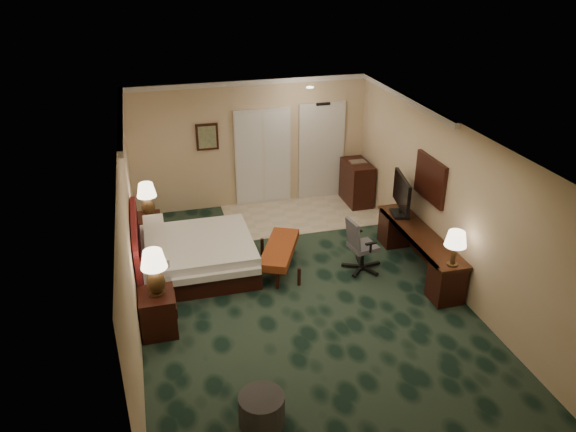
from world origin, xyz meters
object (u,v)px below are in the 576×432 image
object	(u,v)px
nightstand_near	(158,313)
tv	(401,196)
bed_bench	(280,257)
ottoman	(262,409)
lamp_far	(147,200)
minibar	(357,183)
bed	(198,256)
desk	(418,251)
lamp_near	(155,273)
nightstand_far	(149,231)
desk_chair	(363,244)

from	to	relation	value
nightstand_near	tv	xyz separation A→B (m)	(4.41, 1.36, 0.76)
bed_bench	tv	world-z (taller)	tv
ottoman	tv	world-z (taller)	tv
lamp_far	bed_bench	xyz separation A→B (m)	(2.11, -1.45, -0.70)
minibar	bed	bearing A→B (deg)	-151.55
tv	lamp_far	bearing A→B (deg)	174.28
ottoman	desk	xyz separation A→B (m)	(3.37, 2.71, 0.15)
bed_bench	tv	bearing A→B (deg)	28.22
lamp_near	lamp_far	distance (m)	2.67
nightstand_far	minibar	bearing A→B (deg)	10.33
desk_chair	ottoman	bearing A→B (deg)	-138.57
bed	tv	world-z (taller)	tv
nightstand_far	ottoman	world-z (taller)	nightstand_far
nightstand_near	minibar	size ratio (longest dim) A/B	0.68
lamp_near	desk	xyz separation A→B (m)	(4.42, 0.59, -0.63)
nightstand_far	bed_bench	size ratio (longest dim) A/B	0.44
lamp_near	tv	world-z (taller)	tv
ottoman	minibar	xyz separation A→B (m)	(3.36, 5.62, 0.27)
ottoman	bed	bearing A→B (deg)	94.86
ottoman	desk_chair	xyz separation A→B (m)	(2.45, 2.96, 0.29)
nightstand_near	ottoman	world-z (taller)	nightstand_near
tv	minibar	distance (m)	2.24
desk_chair	minibar	bearing A→B (deg)	62.08
bed	desk_chair	distance (m)	2.84
bed_bench	desk_chair	distance (m)	1.46
tv	desk	bearing A→B (deg)	-76.31
ottoman	nightstand_near	bearing A→B (deg)	116.97
lamp_far	ottoman	distance (m)	4.96
desk	nightstand_near	bearing A→B (deg)	-172.19
minibar	ottoman	bearing A→B (deg)	-120.90
desk_chair	desk	bearing A→B (deg)	-24.01
nightstand_near	tv	size ratio (longest dim) A/B	0.67
desk	minibar	world-z (taller)	minibar
nightstand_near	bed_bench	distance (m)	2.46
lamp_far	desk_chair	distance (m)	3.97
lamp_near	bed_bench	xyz separation A→B (m)	(2.11, 1.21, -0.76)
bed_bench	desk	distance (m)	2.40
desk	minibar	bearing A→B (deg)	90.24
bed_bench	nightstand_near	bearing A→B (deg)	-125.02
nightstand_near	minibar	distance (m)	5.66
ottoman	tv	bearing A→B (deg)	46.02
bed_bench	ottoman	distance (m)	3.50
ottoman	tv	size ratio (longest dim) A/B	0.58
bed	lamp_far	xyz separation A→B (m)	(-0.74, 1.16, 0.63)
lamp_far	minibar	xyz separation A→B (m)	(4.41, 0.83, -0.46)
ottoman	lamp_near	bearing A→B (deg)	116.31
nightstand_far	bed_bench	distance (m)	2.61
desk	desk_chair	size ratio (longest dim) A/B	2.48
lamp_far	desk	distance (m)	4.92
nightstand_near	desk	distance (m)	4.49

